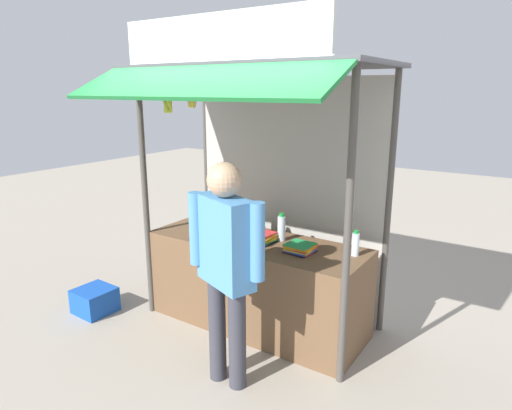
{
  "coord_description": "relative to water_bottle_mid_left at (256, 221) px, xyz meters",
  "views": [
    {
      "loc": [
        2.24,
        -3.36,
        2.27
      ],
      "look_at": [
        0.0,
        0.0,
        1.23
      ],
      "focal_mm": 31.32,
      "sensor_mm": 36.0,
      "label": 1
    }
  ],
  "objects": [
    {
      "name": "ground_plane",
      "position": [
        0.09,
        -0.13,
        -1.02
      ],
      "size": [
        20.0,
        20.0,
        0.0
      ],
      "primitive_type": "plane",
      "color": "#9E9384"
    },
    {
      "name": "stall_counter",
      "position": [
        0.09,
        -0.13,
        -0.58
      ],
      "size": [
        2.13,
        0.77,
        0.88
      ],
      "primitive_type": "cube",
      "color": "brown",
      "rests_on": "ground"
    },
    {
      "name": "stall_structure",
      "position": [
        0.09,
        0.04,
        0.72
      ],
      "size": [
        2.33,
        1.69,
        2.83
      ],
      "color": "#4C4742",
      "rests_on": "ground"
    },
    {
      "name": "water_bottle_mid_left",
      "position": [
        0.0,
        0.0,
        0.0
      ],
      "size": [
        0.09,
        0.09,
        0.31
      ],
      "color": "silver",
      "rests_on": "stall_counter"
    },
    {
      "name": "water_bottle_left",
      "position": [
        1.03,
        0.01,
        -0.04
      ],
      "size": [
        0.06,
        0.06,
        0.23
      ],
      "color": "silver",
      "rests_on": "stall_counter"
    },
    {
      "name": "water_bottle_center",
      "position": [
        -0.13,
        0.13,
        0.0
      ],
      "size": [
        0.09,
        0.09,
        0.32
      ],
      "color": "silver",
      "rests_on": "stall_counter"
    },
    {
      "name": "water_bottle_front_right",
      "position": [
        0.29,
        0.0,
        -0.02
      ],
      "size": [
        0.08,
        0.08,
        0.27
      ],
      "color": "silver",
      "rests_on": "stall_counter"
    },
    {
      "name": "magazine_stack_back_left",
      "position": [
        -0.55,
        -0.13,
        -0.12
      ],
      "size": [
        0.21,
        0.31,
        0.05
      ],
      "color": "green",
      "rests_on": "stall_counter"
    },
    {
      "name": "magazine_stack_far_left",
      "position": [
        0.15,
        -0.16,
        -0.1
      ],
      "size": [
        0.27,
        0.26,
        0.09
      ],
      "color": "black",
      "rests_on": "stall_counter"
    },
    {
      "name": "magazine_stack_far_right",
      "position": [
        0.59,
        -0.17,
        -0.11
      ],
      "size": [
        0.26,
        0.26,
        0.07
      ],
      "color": "black",
      "rests_on": "stall_counter"
    },
    {
      "name": "banana_bunch_leftmost",
      "position": [
        -0.23,
        -0.61,
        1.17
      ],
      "size": [
        0.1,
        0.09,
        0.23
      ],
      "color": "#332D23"
    },
    {
      "name": "banana_bunch_inner_right",
      "position": [
        -0.51,
        -0.62,
        1.12
      ],
      "size": [
        0.09,
        0.09,
        0.28
      ],
      "color": "#332D23"
    },
    {
      "name": "vendor_person",
      "position": [
        0.41,
        -1.02,
        0.05
      ],
      "size": [
        0.67,
        0.38,
        1.78
      ],
      "rotation": [
        0.0,
        0.0,
        2.78
      ],
      "color": "#383842",
      "rests_on": "ground"
    },
    {
      "name": "plastic_crate",
      "position": [
        -1.45,
        -0.87,
        -0.89
      ],
      "size": [
        0.38,
        0.38,
        0.26
      ],
      "primitive_type": "cube",
      "rotation": [
        0.0,
        0.0,
        -0.03
      ],
      "color": "#194CB2",
      "rests_on": "ground"
    }
  ]
}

